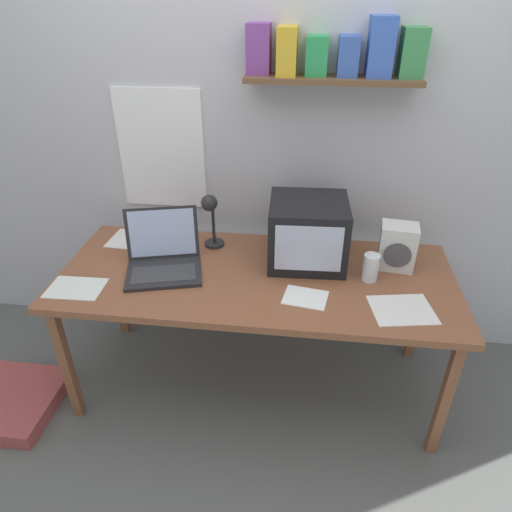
# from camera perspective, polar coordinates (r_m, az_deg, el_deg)

# --- Properties ---
(ground_plane) EXTENTS (12.00, 12.00, 0.00)m
(ground_plane) POSITION_cam_1_polar(r_m,az_deg,el_deg) (2.67, 0.00, -15.36)
(ground_plane) COLOR #5C5F5B
(back_wall) EXTENTS (5.60, 0.24, 2.60)m
(back_wall) POSITION_cam_1_polar(r_m,az_deg,el_deg) (2.44, 1.70, 16.22)
(back_wall) COLOR silver
(back_wall) RESTS_ON ground_plane
(corner_desk) EXTENTS (1.89, 0.79, 0.73)m
(corner_desk) POSITION_cam_1_polar(r_m,az_deg,el_deg) (2.23, 0.00, -3.36)
(corner_desk) COLOR brown
(corner_desk) RESTS_ON ground_plane
(crt_monitor) EXTENTS (0.39, 0.38, 0.32)m
(crt_monitor) POSITION_cam_1_polar(r_m,az_deg,el_deg) (2.24, 6.48, 2.99)
(crt_monitor) COLOR black
(crt_monitor) RESTS_ON corner_desk
(laptop) EXTENTS (0.42, 0.40, 0.27)m
(laptop) POSITION_cam_1_polar(r_m,az_deg,el_deg) (2.26, -11.53, 0.10)
(laptop) COLOR #232326
(laptop) RESTS_ON corner_desk
(desk_lamp) EXTENTS (0.10, 0.14, 0.31)m
(desk_lamp) POSITION_cam_1_polar(r_m,az_deg,el_deg) (2.32, -5.69, 5.36)
(desk_lamp) COLOR #232326
(desk_lamp) RESTS_ON corner_desk
(juice_glass) EXTENTS (0.07, 0.07, 0.13)m
(juice_glass) POSITION_cam_1_polar(r_m,az_deg,el_deg) (2.19, 14.12, -1.54)
(juice_glass) COLOR white
(juice_glass) RESTS_ON corner_desk
(space_heater) EXTENTS (0.18, 0.15, 0.23)m
(space_heater) POSITION_cam_1_polar(r_m,az_deg,el_deg) (2.30, 17.24, 1.12)
(space_heater) COLOR silver
(space_heater) RESTS_ON corner_desk
(printed_handout) EXTENTS (0.21, 0.18, 0.00)m
(printed_handout) POSITION_cam_1_polar(r_m,az_deg,el_deg) (2.05, 6.18, -5.18)
(printed_handout) COLOR white
(printed_handout) RESTS_ON corner_desk
(loose_paper_near_laptop) EXTENTS (0.29, 0.26, 0.00)m
(loose_paper_near_laptop) POSITION_cam_1_polar(r_m,az_deg,el_deg) (2.06, 17.80, -6.42)
(loose_paper_near_laptop) COLOR white
(loose_paper_near_laptop) RESTS_ON corner_desk
(open_notebook) EXTENTS (0.30, 0.23, 0.00)m
(open_notebook) POSITION_cam_1_polar(r_m,az_deg,el_deg) (2.56, -14.68, 1.95)
(open_notebook) COLOR silver
(open_notebook) RESTS_ON corner_desk
(loose_paper_near_monitor) EXTENTS (0.26, 0.19, 0.00)m
(loose_paper_near_monitor) POSITION_cam_1_polar(r_m,az_deg,el_deg) (2.25, -21.59, -3.75)
(loose_paper_near_monitor) COLOR silver
(loose_paper_near_monitor) RESTS_ON corner_desk
(floor_cushion) EXTENTS (0.47, 0.47, 0.09)m
(floor_cushion) POSITION_cam_1_polar(r_m,az_deg,el_deg) (2.82, -28.28, -15.72)
(floor_cushion) COLOR #A54946
(floor_cushion) RESTS_ON ground_plane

